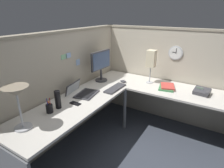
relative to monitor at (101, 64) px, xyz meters
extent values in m
plane|color=#383D47|center=(-0.21, -0.64, -1.02)|extent=(6.80, 6.80, 0.00)
cube|color=#B7AD99|center=(-0.58, 0.23, -0.25)|extent=(2.57, 0.10, 1.55)
cube|color=gray|center=(-0.58, 0.23, 0.54)|extent=(2.57, 0.12, 0.03)
cube|color=#B7AD99|center=(0.66, -0.90, -0.25)|extent=(0.10, 2.37, 1.55)
cube|color=gray|center=(0.66, -0.90, 0.54)|extent=(0.12, 2.37, 0.03)
cube|color=beige|center=(-0.59, -0.17, -0.31)|extent=(2.35, 0.66, 0.03)
cube|color=beige|center=(0.26, -1.24, -0.31)|extent=(0.66, 1.49, 0.03)
cylinder|color=slate|center=(-0.05, -0.48, -0.67)|extent=(0.05, 0.05, 0.70)
cylinder|color=#38383D|center=(0.00, 0.00, -0.28)|extent=(0.20, 0.20, 0.02)
cylinder|color=#38383D|center=(0.00, 0.00, -0.18)|extent=(0.04, 0.04, 0.20)
cube|color=#38383D|center=(0.00, 0.00, 0.06)|extent=(0.46, 0.06, 0.30)
cube|color=#384C72|center=(0.00, -0.02, 0.06)|extent=(0.42, 0.03, 0.26)
cube|color=#38383D|center=(-0.56, -0.14, -0.29)|extent=(0.38, 0.30, 0.02)
cube|color=black|center=(-0.56, -0.14, -0.28)|extent=(0.32, 0.23, 0.00)
cube|color=#38383D|center=(-0.60, 0.08, -0.25)|extent=(0.35, 0.13, 0.22)
cube|color=silver|center=(-0.60, 0.08, -0.25)|extent=(0.31, 0.11, 0.18)
cube|color=#38383D|center=(-0.19, -0.38, -0.28)|extent=(0.43, 0.15, 0.02)
ellipsoid|color=#38383D|center=(0.12, -0.35, -0.28)|extent=(0.06, 0.10, 0.03)
cylinder|color=#B7BABF|center=(-1.52, -0.10, -0.29)|extent=(0.17, 0.17, 0.02)
cylinder|color=#B7BABF|center=(-1.52, -0.10, -0.09)|extent=(0.02, 0.02, 0.38)
cone|color=gray|center=(-1.52, -0.10, 0.11)|extent=(0.24, 0.24, 0.09)
cylinder|color=black|center=(-1.17, -0.08, -0.24)|extent=(0.08, 0.08, 0.10)
cylinder|color=#1E1EB2|center=(-1.18, -0.08, -0.18)|extent=(0.01, 0.01, 0.13)
cylinder|color=#B21E1E|center=(-1.16, -0.09, -0.18)|extent=(0.01, 0.01, 0.13)
cylinder|color=#D8591E|center=(-1.17, -0.07, -0.17)|extent=(0.03, 0.03, 0.01)
cube|color=black|center=(-0.86, -0.19, -0.29)|extent=(0.07, 0.15, 0.01)
cylinder|color=black|center=(-1.04, -0.09, -0.18)|extent=(0.07, 0.07, 0.22)
cube|color=#38383D|center=(0.28, -1.51, -0.26)|extent=(0.21, 0.22, 0.10)
cube|color=#8CA58C|center=(0.28, -1.48, -0.22)|extent=(0.03, 0.09, 0.04)
cube|color=#38383D|center=(0.27, -1.59, -0.24)|extent=(0.19, 0.06, 0.04)
cube|color=#3F7F4C|center=(0.23, -1.03, -0.28)|extent=(0.31, 0.26, 0.02)
cube|color=#BF3F38|center=(0.25, -1.04, -0.26)|extent=(0.31, 0.26, 0.02)
cylinder|color=#B7BABF|center=(0.33, -0.72, -0.29)|extent=(0.11, 0.11, 0.01)
cylinder|color=#B7BABF|center=(0.33, -0.72, -0.15)|extent=(0.02, 0.02, 0.27)
cube|color=beige|center=(0.33, -0.72, 0.11)|extent=(0.13, 0.13, 0.26)
cylinder|color=#B7BABF|center=(0.61, -1.02, 0.18)|extent=(0.03, 0.22, 0.22)
cylinder|color=white|center=(0.59, -1.02, 0.18)|extent=(0.00, 0.19, 0.19)
cube|color=black|center=(0.59, -1.00, 0.19)|extent=(0.00, 0.06, 0.01)
cube|color=black|center=(0.59, -1.03, 0.21)|extent=(0.00, 0.01, 0.08)
cube|color=#99B7E5|center=(-0.53, 0.18, 0.22)|extent=(0.09, 0.00, 0.07)
cube|color=#8CCC99|center=(-0.62, 0.18, 0.21)|extent=(0.10, 0.00, 0.07)
cube|color=#99B7E5|center=(-0.35, 0.18, 0.08)|extent=(0.08, 0.00, 0.09)
camera|label=1|loc=(-2.38, -1.65, 0.79)|focal=29.48mm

